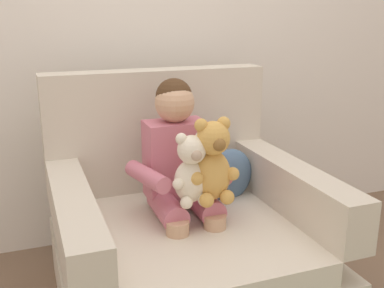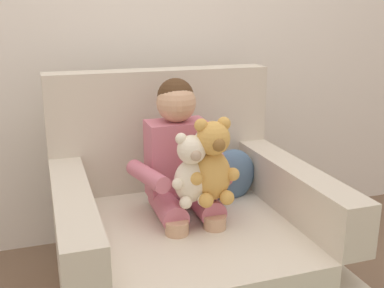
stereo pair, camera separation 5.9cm
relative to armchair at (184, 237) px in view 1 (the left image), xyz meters
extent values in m
cube|color=silver|center=(0.00, 0.76, 1.00)|extent=(6.00, 0.10, 2.60)
cube|color=beige|center=(0.00, -0.05, -0.16)|extent=(1.07, 1.02, 0.28)
cube|color=beige|center=(0.00, -0.12, 0.04)|extent=(0.79, 0.88, 0.12)
cube|color=beige|center=(0.00, 0.39, 0.40)|extent=(1.07, 0.14, 0.58)
cube|color=beige|center=(-0.47, -0.12, 0.21)|extent=(0.14, 0.88, 0.21)
cube|color=beige|center=(0.47, -0.12, 0.21)|extent=(0.14, 0.88, 0.21)
cube|color=#C66B7F|center=(0.00, 0.10, 0.33)|extent=(0.26, 0.16, 0.34)
sphere|color=tan|center=(0.00, 0.10, 0.58)|extent=(0.17, 0.17, 0.17)
sphere|color=#472D19|center=(0.00, 0.11, 0.60)|extent=(0.16, 0.16, 0.16)
cylinder|color=#C66B7F|center=(-0.08, -0.03, 0.16)|extent=(0.11, 0.26, 0.11)
cylinder|color=tan|center=(-0.08, -0.16, 0.01)|extent=(0.09, 0.09, 0.30)
cylinder|color=#C66B7F|center=(0.08, -0.03, 0.16)|extent=(0.11, 0.26, 0.11)
cylinder|color=tan|center=(0.08, -0.16, 0.01)|extent=(0.09, 0.09, 0.30)
cylinder|color=#C66B7F|center=(-0.16, -0.02, 0.31)|extent=(0.13, 0.27, 0.07)
cylinder|color=#C66B7F|center=(0.16, -0.02, 0.31)|extent=(0.13, 0.27, 0.07)
ellipsoid|color=silver|center=(-0.01, -0.11, 0.30)|extent=(0.14, 0.11, 0.18)
sphere|color=silver|center=(-0.01, -0.12, 0.44)|extent=(0.11, 0.11, 0.11)
sphere|color=tan|center=(-0.01, -0.18, 0.43)|extent=(0.04, 0.04, 0.04)
sphere|color=silver|center=(-0.05, -0.12, 0.48)|extent=(0.05, 0.05, 0.05)
sphere|color=silver|center=(-0.07, -0.15, 0.31)|extent=(0.05, 0.05, 0.05)
sphere|color=silver|center=(-0.05, -0.16, 0.24)|extent=(0.05, 0.05, 0.05)
sphere|color=silver|center=(0.03, -0.12, 0.48)|extent=(0.05, 0.05, 0.05)
sphere|color=silver|center=(0.06, -0.15, 0.31)|extent=(0.05, 0.05, 0.05)
sphere|color=silver|center=(0.03, -0.16, 0.24)|extent=(0.05, 0.05, 0.05)
ellipsoid|color=gold|center=(0.08, -0.12, 0.32)|extent=(0.16, 0.14, 0.21)
sphere|color=gold|center=(0.08, -0.13, 0.48)|extent=(0.14, 0.14, 0.14)
sphere|color=brown|center=(0.08, -0.19, 0.47)|extent=(0.05, 0.05, 0.05)
sphere|color=gold|center=(0.03, -0.12, 0.53)|extent=(0.05, 0.05, 0.05)
sphere|color=gold|center=(0.00, -0.16, 0.33)|extent=(0.05, 0.05, 0.05)
sphere|color=gold|center=(0.03, -0.18, 0.24)|extent=(0.06, 0.06, 0.06)
sphere|color=gold|center=(0.13, -0.12, 0.53)|extent=(0.05, 0.05, 0.05)
sphere|color=gold|center=(0.15, -0.16, 0.33)|extent=(0.05, 0.05, 0.05)
sphere|color=gold|center=(0.12, -0.18, 0.24)|extent=(0.06, 0.06, 0.06)
ellipsoid|color=slate|center=(0.28, 0.14, 0.20)|extent=(0.28, 0.17, 0.26)
camera|label=1|loc=(-0.60, -1.73, 0.95)|focal=43.11mm
camera|label=2|loc=(-0.55, -1.75, 0.95)|focal=43.11mm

